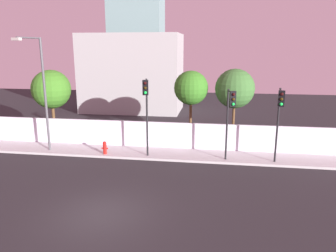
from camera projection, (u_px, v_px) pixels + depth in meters
name	position (u px, v px, depth m)	size (l,w,h in m)	color
ground_plane	(101.00, 214.00, 13.88)	(80.00, 80.00, 0.00)	#272528
sidewalk	(144.00, 153.00, 21.75)	(36.00, 2.40, 0.15)	#B6B6B6
perimeter_wall	(148.00, 134.00, 22.76)	(36.00, 0.18, 1.80)	silver
traffic_light_left	(230.00, 110.00, 19.04)	(0.48, 1.18, 4.43)	black
traffic_light_center	(280.00, 111.00, 18.47)	(0.37, 1.47, 4.54)	black
traffic_light_right	(146.00, 102.00, 19.76)	(0.36, 1.10, 4.97)	black
street_lamp_curbside	(41.00, 86.00, 20.98)	(0.86, 2.07, 7.47)	#4C4C51
fire_hydrant	(105.00, 147.00, 21.25)	(0.44, 0.26, 0.86)	red
roadside_tree_leftmost	(51.00, 89.00, 24.71)	(2.96, 2.96, 5.37)	brown
roadside_tree_midleft	(191.00, 88.00, 23.09)	(2.44, 2.44, 5.41)	brown
roadside_tree_midright	(235.00, 89.00, 22.64)	(2.77, 2.77, 5.58)	brown
low_building_distant	(132.00, 73.00, 36.15)	(10.85, 6.00, 8.48)	#A5A5A5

